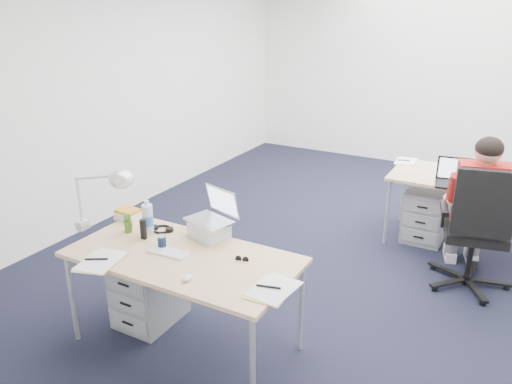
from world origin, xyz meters
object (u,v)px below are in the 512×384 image
computer_mouse (187,278)px  bear_figurine (128,222)px  headphones (162,229)px  can_koozie (162,242)px  desk_near (183,261)px  desk_lamp (96,198)px  desk_far (475,184)px  office_chair (471,253)px  dark_laptop (458,173)px  drawer_pedestal_near (149,289)px  seated_person (475,208)px  wireless_keyboard (169,252)px  sunglasses (242,259)px  cordless_phone (143,229)px  water_bottle (148,217)px  book_stack (128,214)px  silver_laptop (209,215)px

computer_mouse → bear_figurine: bear_figurine is taller
headphones → can_koozie: can_koozie is taller
desk_near → desk_lamp: desk_lamp is taller
desk_far → can_koozie: can_koozie is taller
office_chair → dark_laptop: bearing=103.6°
desk_far → headphones: size_ratio=8.46×
bear_figurine → desk_lamp: bearing=-131.8°
desk_near → drawer_pedestal_near: desk_near is taller
seated_person → can_koozie: 2.73m
wireless_keyboard → headphones: size_ratio=1.52×
drawer_pedestal_near → desk_near: bearing=-14.6°
desk_near → desk_lamp: size_ratio=2.79×
headphones → sunglasses: (0.78, -0.12, -0.00)m
desk_lamp → cordless_phone: bearing=-3.0°
computer_mouse → dark_laptop: bearing=56.9°
computer_mouse → water_bottle: 0.79m
desk_far → bear_figurine: bearing=-129.8°
desk_near → can_koozie: 0.21m
computer_mouse → cordless_phone: bearing=144.3°
book_stack → drawer_pedestal_near: bearing=-28.8°
silver_laptop → cordless_phone: (-0.40, -0.26, -0.10)m
drawer_pedestal_near → computer_mouse: (0.66, -0.36, 0.47)m
silver_laptop → sunglasses: silver_laptop is taller
water_bottle → book_stack: bearing=158.9°
wireless_keyboard → headphones: 0.39m
bear_figurine → desk_far: bearing=59.5°
wireless_keyboard → cordless_phone: cordless_phone is taller
desk_near → computer_mouse: computer_mouse is taller
can_koozie → cordless_phone: bearing=166.8°
seated_person → desk_lamp: bearing=-154.3°
office_chair → bear_figurine: bearing=-155.1°
can_koozie → desk_lamp: 0.61m
computer_mouse → dark_laptop: size_ratio=0.23×
drawer_pedestal_near → computer_mouse: 0.89m
book_stack → seated_person: bearing=36.1°
office_chair → headphones: 2.65m
dark_laptop → computer_mouse: bearing=-123.7°
seated_person → desk_near: bearing=-144.0°
desk_far → cordless_phone: 3.28m
desk_far → seated_person: 0.66m
computer_mouse → bear_figurine: size_ratio=0.55×
drawer_pedestal_near → water_bottle: 0.59m
seated_person → water_bottle: seated_person is taller
office_chair → computer_mouse: 2.60m
desk_far → seated_person: seated_person is taller
headphones → book_stack: size_ratio=1.02×
office_chair → water_bottle: 2.77m
can_koozie → cordless_phone: (-0.21, 0.05, 0.03)m
bear_figurine → water_bottle: bearing=30.4°
wireless_keyboard → bear_figurine: (-0.49, 0.13, 0.07)m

